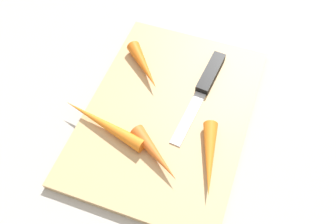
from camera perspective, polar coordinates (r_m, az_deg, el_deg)
The scene contains 7 objects.
ground_plane at distance 0.60m, azimuth 0.00°, elevation -0.63°, with size 1.40×1.40×0.00m, color #ADA8A0.
cutting_board at distance 0.60m, azimuth 0.00°, elevation -0.32°, with size 0.36×0.26×0.01m, color tan.
knife at distance 0.63m, azimuth 6.31°, elevation 5.30°, with size 0.20×0.04×0.01m.
carrot_longest at distance 0.58m, azimuth -10.21°, elevation -1.74°, with size 0.02×0.02×0.15m, color orange.
carrot_shortest at distance 0.54m, azimuth -1.99°, elevation -6.60°, with size 0.02×0.02×0.10m, color orange.
carrot_short at distance 0.64m, azimuth -3.79°, elevation 7.24°, with size 0.02×0.02×0.10m, color orange.
carrot_long at distance 0.54m, azimuth 6.54°, elevation -7.20°, with size 0.02×0.02×0.12m, color orange.
Camera 1 is at (0.31, 0.11, 0.51)m, focal length 38.79 mm.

